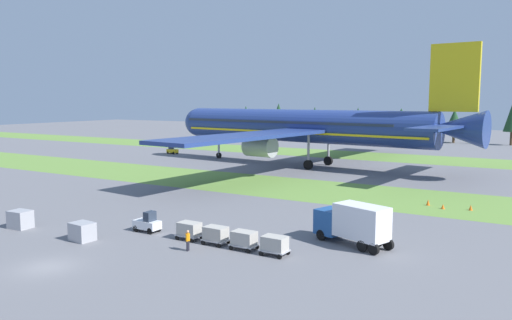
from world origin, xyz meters
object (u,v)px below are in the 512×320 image
baggage_tug (148,223)px  pushback_tractor (172,150)px  cargo_dolly_lead (189,229)px  ground_crew_marshaller (188,240)px  uld_container_0 (20,219)px  cargo_dolly_second (216,234)px  taxiway_marker_0 (443,206)px  cargo_dolly_fourth (275,244)px  taxiway_marker_2 (471,208)px  airliner (309,126)px  cargo_dolly_third (244,239)px  taxiway_marker_1 (428,202)px  catering_truck (353,222)px  uld_container_1 (82,232)px

baggage_tug → pushback_tractor: (-42.35, 53.96, 0.00)m
baggage_tug → cargo_dolly_lead: size_ratio=1.18×
ground_crew_marshaller → uld_container_0: (-18.52, -2.44, -0.08)m
cargo_dolly_second → taxiway_marker_0: 28.45m
cargo_dolly_lead → taxiway_marker_0: (16.98, 24.66, -0.64)m
ground_crew_marshaller → cargo_dolly_fourth: bearing=-86.8°
uld_container_0 → taxiway_marker_2: uld_container_0 is taller
baggage_tug → taxiway_marker_2: 35.52m
ground_crew_marshaller → taxiway_marker_0: bearing=-46.6°
taxiway_marker_2 → cargo_dolly_lead: bearing=-127.9°
cargo_dolly_lead → cargo_dolly_second: bearing=-90.0°
taxiway_marker_0 → cargo_dolly_second: bearing=-119.7°
airliner → baggage_tug: airliner is taller
uld_container_0 → taxiway_marker_2: size_ratio=3.18×
uld_container_0 → baggage_tug: bearing=24.6°
cargo_dolly_third → taxiway_marker_0: (11.18, 24.77, -0.64)m
taxiway_marker_2 → taxiway_marker_1: bearing=176.1°
taxiway_marker_0 → taxiway_marker_1: 2.20m
cargo_dolly_fourth → cargo_dolly_lead: bearing=90.0°
cargo_dolly_lead → taxiway_marker_2: bearing=-36.9°
ground_crew_marshaller → taxiway_marker_1: ground_crew_marshaller is taller
taxiway_marker_2 → catering_truck: bearing=-109.1°
ground_crew_marshaller → uld_container_1: bearing=85.3°
cargo_dolly_second → ground_crew_marshaller: 2.84m
cargo_dolly_lead → taxiway_marker_2: cargo_dolly_lead is taller
uld_container_0 → taxiway_marker_0: (33.51, 29.85, -0.58)m
cargo_dolly_fourth → cargo_dolly_second: bearing=90.0°
catering_truck → taxiway_marker_1: size_ratio=10.52×
ground_crew_marshaller → airliner: bearing=-3.6°
baggage_tug → uld_container_0: bearing=115.6°
pushback_tractor → uld_container_1: (39.46, -59.13, -0.01)m
cargo_dolly_fourth → pushback_tractor: pushback_tractor is taller
baggage_tug → uld_container_0: size_ratio=1.31×
cargo_dolly_second → taxiway_marker_1: cargo_dolly_second is taller
cargo_dolly_lead → taxiway_marker_1: cargo_dolly_lead is taller
catering_truck → taxiway_marker_0: (3.96, 18.80, -1.67)m
taxiway_marker_2 → cargo_dolly_fourth: bearing=-113.4°
cargo_dolly_second → taxiway_marker_1: size_ratio=3.20×
airliner → taxiway_marker_2: bearing=-122.0°
baggage_tug → ground_crew_marshaller: (7.02, -2.83, 0.13)m
cargo_dolly_lead → catering_truck: bearing=-64.7°
baggage_tug → uld_container_0: 12.65m
taxiway_marker_0 → taxiway_marker_2: size_ratio=0.90×
ground_crew_marshaller → uld_container_1: size_ratio=0.87×
airliner → taxiway_marker_1: bearing=-126.2°
cargo_dolly_fourth → taxiway_marker_0: (8.28, 24.82, -0.64)m
cargo_dolly_second → cargo_dolly_fourth: bearing=-90.0°
taxiway_marker_1 → taxiway_marker_2: 4.72m
cargo_dolly_fourth → pushback_tractor: size_ratio=0.82×
ground_crew_marshaller → uld_container_1: ground_crew_marshaller is taller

